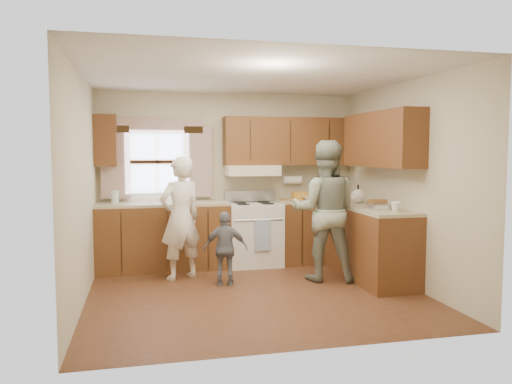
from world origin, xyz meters
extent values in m
plane|color=#4E2918|center=(0.00, 0.00, 0.00)|extent=(3.80, 3.80, 0.00)
plane|color=white|center=(0.00, 0.00, 2.50)|extent=(3.80, 3.80, 0.00)
plane|color=beige|center=(0.00, 1.75, 1.25)|extent=(3.80, 0.00, 3.80)
plane|color=beige|center=(0.00, -1.75, 1.25)|extent=(3.80, 0.00, 3.80)
plane|color=beige|center=(-1.90, 0.00, 1.25)|extent=(0.00, 3.50, 3.50)
plane|color=beige|center=(1.90, 0.00, 1.25)|extent=(0.00, 3.50, 3.50)
cube|color=#3F230D|center=(-0.99, 1.45, 0.45)|extent=(1.82, 0.60, 0.90)
cube|color=#3F230D|center=(1.29, 1.45, 0.45)|extent=(1.22, 0.60, 0.90)
cube|color=#41240F|center=(1.60, 0.32, 0.45)|extent=(0.60, 1.65, 0.90)
cube|color=tan|center=(-0.99, 1.45, 0.92)|extent=(1.82, 0.60, 0.04)
cube|color=tan|center=(1.29, 1.45, 0.92)|extent=(1.22, 0.60, 0.04)
cube|color=tan|center=(1.60, 0.32, 0.92)|extent=(0.60, 1.65, 0.04)
cube|color=#3F230D|center=(0.90, 1.58, 1.80)|extent=(2.00, 0.33, 0.70)
cube|color=#41240F|center=(-1.75, 1.58, 1.80)|extent=(0.30, 0.33, 0.70)
cube|color=#41240F|center=(1.73, 0.32, 1.80)|extent=(0.33, 1.65, 0.70)
cube|color=beige|center=(0.30, 1.52, 1.38)|extent=(0.76, 0.45, 0.15)
cube|color=silver|center=(-1.05, 1.73, 1.50)|extent=(0.90, 0.03, 0.90)
cube|color=gold|center=(-1.63, 1.68, 1.50)|extent=(0.40, 0.05, 1.02)
cube|color=gold|center=(-0.47, 1.68, 1.50)|extent=(0.40, 0.05, 1.02)
cube|color=gold|center=(-1.05, 1.68, 2.02)|extent=(1.30, 0.05, 0.22)
cylinder|color=white|center=(0.95, 1.65, 1.22)|extent=(0.27, 0.12, 0.12)
imported|color=silver|center=(-0.61, 1.38, 0.99)|extent=(0.17, 0.17, 0.11)
imported|color=silver|center=(1.68, 1.53, 1.07)|extent=(0.11, 0.12, 0.27)
imported|color=silver|center=(1.14, 1.31, 0.97)|extent=(0.29, 0.29, 0.06)
imported|color=silver|center=(1.66, -0.23, 1.00)|extent=(0.14, 0.14, 0.11)
cylinder|color=silver|center=(-1.64, 1.48, 1.03)|extent=(0.10, 0.10, 0.18)
cube|color=olive|center=(0.80, 1.34, 0.95)|extent=(0.23, 0.17, 0.02)
cube|color=gold|center=(1.01, 1.48, 1.00)|extent=(0.21, 0.15, 0.12)
cylinder|color=silver|center=(1.22, 1.46, 1.06)|extent=(0.14, 0.14, 0.24)
cylinder|color=silver|center=(1.42, 1.38, 1.03)|extent=(0.12, 0.12, 0.19)
sphere|color=silver|center=(1.62, 0.77, 1.04)|extent=(0.19, 0.19, 0.19)
cube|color=olive|center=(1.64, 0.22, 0.99)|extent=(0.22, 0.12, 0.10)
cube|color=silver|center=(1.57, -0.04, 0.97)|extent=(0.28, 0.19, 0.06)
cube|color=silver|center=(0.30, 1.43, 0.45)|extent=(0.76, 0.64, 0.90)
cube|color=#B7B7BC|center=(0.30, 1.69, 0.99)|extent=(0.76, 0.10, 0.16)
cylinder|color=#B7B7BC|center=(0.30, 1.11, 0.70)|extent=(0.68, 0.03, 0.03)
cube|color=#4561A1|center=(0.35, 1.09, 0.48)|extent=(0.22, 0.02, 0.42)
cylinder|color=black|center=(0.12, 1.55, 0.91)|extent=(0.18, 0.18, 0.01)
cylinder|color=black|center=(0.48, 1.55, 0.91)|extent=(0.18, 0.18, 0.01)
cylinder|color=black|center=(0.12, 1.30, 0.91)|extent=(0.18, 0.18, 0.01)
cylinder|color=black|center=(0.48, 1.30, 0.91)|extent=(0.18, 0.18, 0.01)
imported|color=white|center=(-0.79, 0.85, 0.79)|extent=(0.69, 0.59, 1.59)
imported|color=#2A482B|center=(1.00, 0.40, 0.89)|extent=(1.04, 0.92, 1.79)
imported|color=slate|center=(-0.28, 0.40, 0.46)|extent=(0.57, 0.33, 0.92)
camera|label=1|loc=(-1.27, -5.57, 1.65)|focal=35.00mm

